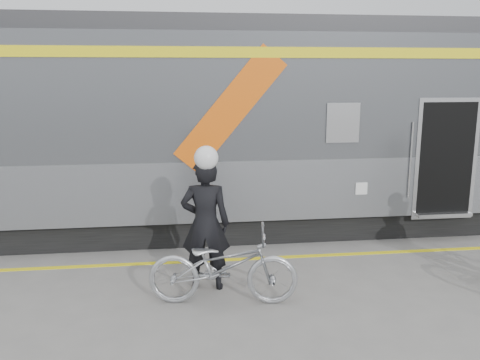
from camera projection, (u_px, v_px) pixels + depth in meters
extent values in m
plane|color=slate|center=(316.00, 315.00, 6.64)|extent=(90.00, 90.00, 0.00)
cube|color=black|center=(307.00, 210.00, 10.79)|extent=(24.00, 2.70, 0.50)
cube|color=#9EA0A5|center=(308.00, 173.00, 10.62)|extent=(24.00, 3.00, 1.10)
cube|color=#595C60|center=(310.00, 94.00, 10.28)|extent=(24.00, 3.00, 2.20)
cube|color=#38383A|center=(312.00, 30.00, 10.03)|extent=(24.00, 2.64, 0.30)
cube|color=yellow|center=(334.00, 53.00, 8.66)|extent=(24.00, 0.02, 0.18)
cube|color=orange|center=(230.00, 110.00, 8.63)|extent=(1.96, 0.01, 2.19)
cube|color=black|center=(343.00, 123.00, 8.94)|extent=(0.55, 0.02, 0.65)
cube|color=black|center=(440.00, 158.00, 9.54)|extent=(1.05, 0.45, 2.10)
cube|color=silver|center=(446.00, 160.00, 9.33)|extent=(1.20, 0.02, 2.25)
cylinder|color=silver|center=(411.00, 161.00, 9.22)|extent=(0.04, 0.04, 1.40)
cube|color=silver|center=(443.00, 214.00, 9.51)|extent=(1.05, 0.25, 0.06)
cube|color=silver|center=(361.00, 189.00, 9.23)|extent=(0.22, 0.01, 0.22)
cube|color=yellow|center=(282.00, 257.00, 8.73)|extent=(24.00, 0.12, 0.01)
imported|color=black|center=(205.00, 224.00, 7.32)|extent=(0.77, 0.56, 1.94)
imported|color=#A8AAB0|center=(223.00, 266.00, 6.91)|extent=(2.11, 0.99, 1.07)
sphere|color=white|center=(204.00, 146.00, 7.09)|extent=(0.34, 0.34, 0.34)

